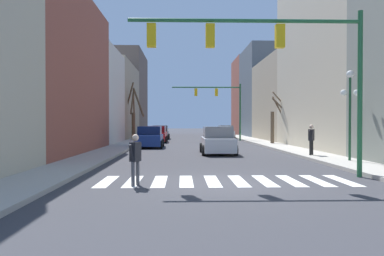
% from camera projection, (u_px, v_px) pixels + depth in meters
% --- Properties ---
extents(ground_plane, '(240.00, 240.00, 0.00)m').
position_uv_depth(ground_plane, '(227.00, 183.00, 12.32)').
color(ground_plane, '#38383D').
extents(sidewalk_left, '(2.21, 90.00, 0.15)m').
position_uv_depth(sidewalk_left, '(32.00, 182.00, 12.14)').
color(sidewalk_left, '#ADA89E').
rests_on(sidewalk_left, ground_plane).
extents(building_row_left, '(6.00, 59.91, 12.97)m').
position_uv_depth(building_row_left, '(90.00, 88.00, 36.49)').
color(building_row_left, '#BCB299').
rests_on(building_row_left, ground_plane).
extents(building_row_right, '(6.00, 61.08, 13.53)m').
position_uv_depth(building_row_right, '(302.00, 82.00, 37.15)').
color(building_row_right, gray).
rests_on(building_row_right, ground_plane).
extents(crosswalk_stripes, '(8.55, 2.60, 0.01)m').
position_uv_depth(crosswalk_stripes, '(226.00, 181.00, 12.80)').
color(crosswalk_stripes, white).
rests_on(crosswalk_stripes, ground_plane).
extents(traffic_signal_near, '(8.55, 0.28, 6.09)m').
position_uv_depth(traffic_signal_near, '(272.00, 51.00, 13.57)').
color(traffic_signal_near, '#236038').
rests_on(traffic_signal_near, ground_plane).
extents(traffic_signal_far, '(7.68, 0.28, 6.34)m').
position_uv_depth(traffic_signal_far, '(220.00, 99.00, 41.53)').
color(traffic_signal_far, '#236038').
rests_on(traffic_signal_far, ground_plane).
extents(street_lamp_right_corner, '(0.95, 0.36, 4.41)m').
position_uv_depth(street_lamp_right_corner, '(350.00, 97.00, 18.29)').
color(street_lamp_right_corner, '#1E4C2D').
rests_on(street_lamp_right_corner, sidewalk_right).
extents(car_parked_left_near, '(2.17, 4.20, 1.75)m').
position_uv_depth(car_parked_left_near, '(218.00, 141.00, 23.94)').
color(car_parked_left_near, silver).
rests_on(car_parked_left_near, ground_plane).
extents(car_parked_right_near, '(2.19, 4.23, 1.71)m').
position_uv_depth(car_parked_right_near, '(150.00, 138.00, 30.16)').
color(car_parked_right_near, navy).
rests_on(car_parked_right_near, ground_plane).
extents(car_parked_right_mid, '(2.16, 4.59, 1.68)m').
position_uv_depth(car_parked_right_mid, '(160.00, 133.00, 45.72)').
color(car_parked_right_mid, gray).
rests_on(car_parked_right_mid, ground_plane).
extents(car_driving_away_lane, '(2.04, 4.75, 1.67)m').
position_uv_depth(car_driving_away_lane, '(225.00, 132.00, 47.87)').
color(car_driving_away_lane, silver).
rests_on(car_driving_away_lane, ground_plane).
extents(car_at_intersection, '(2.19, 4.84, 1.67)m').
position_uv_depth(car_at_intersection, '(157.00, 135.00, 38.30)').
color(car_at_intersection, red).
rests_on(car_at_intersection, ground_plane).
extents(pedestrian_near_right_corner, '(0.54, 0.64, 1.74)m').
position_uv_depth(pedestrian_near_right_corner, '(311.00, 137.00, 21.41)').
color(pedestrian_near_right_corner, black).
rests_on(pedestrian_near_right_corner, sidewalk_right).
extents(pedestrian_on_right_sidewalk, '(0.38, 0.67, 1.63)m').
position_uv_depth(pedestrian_on_right_sidewalk, '(135.00, 155.00, 11.84)').
color(pedestrian_on_right_sidewalk, '#4C4C51').
rests_on(pedestrian_on_right_sidewalk, ground_plane).
extents(street_tree_right_mid, '(2.02, 0.80, 4.68)m').
position_uv_depth(street_tree_right_mid, '(275.00, 121.00, 33.75)').
color(street_tree_right_mid, brown).
rests_on(street_tree_right_mid, sidewalk_right).
extents(street_tree_left_mid, '(2.47, 2.66, 6.35)m').
position_uv_depth(street_tree_left_mid, '(134.00, 114.00, 41.19)').
color(street_tree_left_mid, brown).
rests_on(street_tree_left_mid, sidewalk_left).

